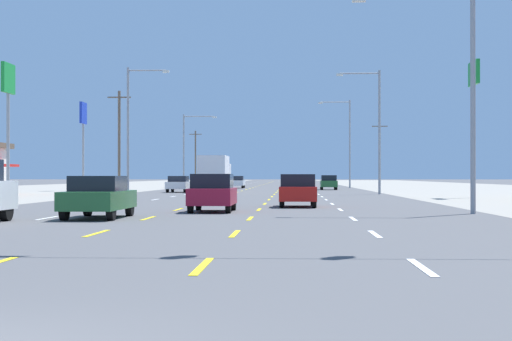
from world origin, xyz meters
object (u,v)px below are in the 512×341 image
box_truck_inner_left_farther (215,172)px  streetlight_right_row_2 (347,138)px  pole_sign_right_row_1 (474,91)px  hatchback_inner_right_midfar (298,190)px  hatchback_center_turn_mid (213,193)px  streetlight_left_row_1 (132,122)px  pole_sign_left_row_2 (83,124)px  hatchback_far_right_farthest (329,182)px  sedan_inner_left_distant_a (237,182)px  streetlight_right_row_0 (458,80)px  pole_sign_left_row_1 (8,95)px  streetlight_left_row_2 (187,145)px  streetlight_right_row_1 (375,123)px  sedan_inner_left_near (99,196)px  sedan_far_left_far (179,184)px

box_truck_inner_left_farther → streetlight_right_row_2: streetlight_right_row_2 is taller
box_truck_inner_left_farther → pole_sign_right_row_1: (19.07, -17.53, 5.29)m
hatchback_inner_right_midfar → hatchback_center_turn_mid: bearing=-122.1°
hatchback_inner_right_midfar → streetlight_right_row_2: bearing=84.2°
hatchback_center_turn_mid → streetlight_left_row_1: 35.05m
hatchback_inner_right_midfar → pole_sign_left_row_2: 47.40m
hatchback_far_right_farthest → sedan_inner_left_distant_a: size_ratio=0.87×
streetlight_right_row_0 → pole_sign_left_row_1: bearing=138.7°
streetlight_left_row_1 → streetlight_left_row_2: size_ratio=1.14×
streetlight_left_row_1 → streetlight_right_row_1: streetlight_left_row_1 is taller
streetlight_right_row_2 → streetlight_left_row_1: bearing=-119.6°
sedan_inner_left_near → sedan_far_left_far: bearing=94.4°
sedan_far_left_far → streetlight_left_row_2: size_ratio=0.50×
pole_sign_left_row_1 → pole_sign_right_row_1: bearing=3.0°
sedan_far_left_far → box_truck_inner_left_farther: size_ratio=0.62×
streetlight_left_row_1 → streetlight_right_row_2: streetlight_right_row_2 is taller
streetlight_right_row_1 → pole_sign_left_row_2: bearing=152.2°
hatchback_inner_right_midfar → box_truck_inner_left_farther: (-7.18, 34.52, 1.05)m
sedan_far_left_far → streetlight_left_row_2: (-2.73, 27.60, 4.51)m
hatchback_far_right_farthest → streetlight_right_row_2: bearing=78.2°
sedan_inner_left_near → box_truck_inner_left_farther: size_ratio=0.62×
hatchback_center_turn_mid → hatchback_far_right_farthest: size_ratio=1.00×
pole_sign_right_row_1 → streetlight_right_row_0: size_ratio=1.06×
pole_sign_left_row_1 → streetlight_right_row_1: streetlight_right_row_1 is taller
hatchback_far_right_farthest → pole_sign_right_row_1: pole_sign_right_row_1 is taller
pole_sign_right_row_1 → streetlight_left_row_2: 51.75m
box_truck_inner_left_farther → streetlight_left_row_2: (-5.97, 27.72, 3.43)m
hatchback_inner_right_midfar → pole_sign_left_row_1: bearing=141.3°
pole_sign_left_row_1 → streetlight_left_row_2: 47.27m
sedan_inner_left_distant_a → streetlight_left_row_2: 7.83m
hatchback_far_right_farthest → hatchback_center_turn_mid: bearing=-97.4°
pole_sign_left_row_1 → sedan_inner_left_near: bearing=-64.9°
pole_sign_right_row_1 → streetlight_right_row_2: 45.60m
pole_sign_right_row_1 → streetlight_left_row_1: bearing=157.0°
streetlight_left_row_1 → streetlight_right_row_2: (19.65, 34.54, 0.28)m
hatchback_center_turn_mid → pole_sign_left_row_2: bearing=110.1°
streetlight_right_row_0 → hatchback_center_turn_mid: bearing=172.4°
hatchback_center_turn_mid → sedan_far_left_far: size_ratio=0.87×
hatchback_far_right_farthest → streetlight_right_row_0: (2.59, -55.66, 4.36)m
box_truck_inner_left_farther → streetlight_left_row_2: bearing=102.1°
streetlight_left_row_1 → streetlight_right_row_1: bearing=-0.0°
hatchback_center_turn_mid → streetlight_right_row_2: 68.73m
box_truck_inner_left_farther → pole_sign_left_row_1: bearing=-122.1°
pole_sign_left_row_2 → streetlight_left_row_1: bearing=-62.1°
hatchback_center_turn_mid → pole_sign_left_row_2: pole_sign_left_row_2 is taller
streetlight_right_row_1 → streetlight_left_row_2: 39.69m
sedan_inner_left_distant_a → pole_sign_right_row_1: pole_sign_right_row_1 is taller
hatchback_inner_right_midfar → box_truck_inner_left_farther: box_truck_inner_left_farther is taller
box_truck_inner_left_farther → hatchback_far_right_farthest: 17.91m
streetlight_right_row_1 → streetlight_right_row_2: bearing=90.1°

